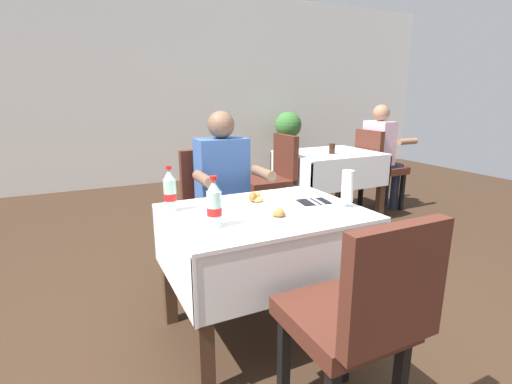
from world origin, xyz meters
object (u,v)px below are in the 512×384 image
at_px(chair_near_camera_side, 359,315).
at_px(seated_diner_far, 225,189).
at_px(chair_far_diner_seat, 215,207).
at_px(cola_bottle_primary, 214,205).
at_px(potted_plant_corner, 288,138).
at_px(background_chair_right, 378,165).
at_px(plate_near_camera, 279,216).
at_px(background_dining_table, 329,168).
at_px(napkin_cutlery_set, 314,201).
at_px(plate_far_diner, 256,200).
at_px(beer_glass_left, 348,188).
at_px(background_patron, 382,151).
at_px(cola_bottle_secondary, 170,192).
at_px(main_dining_table, 264,241).
at_px(background_chair_left, 272,176).

xyz_separation_m(chair_near_camera_side, seated_diner_far, (0.04, 1.47, 0.16)).
xyz_separation_m(chair_far_diner_seat, chair_near_camera_side, (-0.00, -1.58, 0.00)).
relative_size(cola_bottle_primary, potted_plant_corner, 0.23).
bearing_deg(background_chair_right, potted_plant_corner, 89.29).
distance_m(plate_near_camera, background_dining_table, 2.41).
relative_size(napkin_cutlery_set, potted_plant_corner, 0.18).
xyz_separation_m(plate_far_diner, cola_bottle_primary, (-0.36, -0.28, 0.09)).
bearing_deg(cola_bottle_primary, seated_diner_far, 65.36).
bearing_deg(chair_far_diner_seat, cola_bottle_primary, -109.90).
bearing_deg(beer_glass_left, chair_far_diner_seat, 115.11).
bearing_deg(background_chair_right, chair_far_diner_seat, -160.97).
distance_m(plate_far_diner, beer_glass_left, 0.52).
bearing_deg(chair_far_diner_seat, background_patron, 18.67).
height_order(chair_far_diner_seat, potted_plant_corner, potted_plant_corner).
relative_size(plate_far_diner, background_chair_right, 0.24).
relative_size(cola_bottle_secondary, background_patron, 0.20).
height_order(seated_diner_far, napkin_cutlery_set, seated_diner_far).
relative_size(cola_bottle_secondary, background_chair_right, 0.26).
bearing_deg(beer_glass_left, cola_bottle_secondary, 158.14).
distance_m(plate_far_diner, cola_bottle_secondary, 0.50).
relative_size(chair_near_camera_side, napkin_cutlery_set, 4.97).
xyz_separation_m(background_dining_table, background_patron, (0.77, 0.00, 0.14)).
xyz_separation_m(cola_bottle_primary, cola_bottle_secondary, (-0.13, 0.35, 0.00)).
distance_m(plate_far_diner, background_chair_right, 2.76).
bearing_deg(cola_bottle_primary, napkin_cutlery_set, 12.41).
relative_size(plate_near_camera, cola_bottle_primary, 0.94).
height_order(seated_diner_far, cola_bottle_secondary, seated_diner_far).
distance_m(main_dining_table, chair_near_camera_side, 0.79).
xyz_separation_m(main_dining_table, cola_bottle_primary, (-0.34, -0.14, 0.29)).
bearing_deg(background_chair_left, napkin_cutlery_set, -110.06).
bearing_deg(seated_diner_far, background_chair_left, 46.39).
bearing_deg(napkin_cutlery_set, main_dining_table, -178.28).
height_order(main_dining_table, seated_diner_far, seated_diner_far).
height_order(cola_bottle_secondary, potted_plant_corner, potted_plant_corner).
bearing_deg(potted_plant_corner, background_patron, -89.40).
relative_size(seated_diner_far, cola_bottle_secondary, 5.03).
height_order(cola_bottle_primary, potted_plant_corner, potted_plant_corner).
xyz_separation_m(plate_far_diner, beer_glass_left, (0.42, -0.30, 0.09)).
relative_size(plate_near_camera, plate_far_diner, 1.01).
distance_m(chair_far_diner_seat, beer_glass_left, 1.09).
height_order(cola_bottle_secondary, background_chair_left, cola_bottle_secondary).
xyz_separation_m(seated_diner_far, potted_plant_corner, (2.34, 3.07, -0.05)).
distance_m(cola_bottle_secondary, potted_plant_corner, 4.55).
height_order(seated_diner_far, beer_glass_left, seated_diner_far).
xyz_separation_m(seated_diner_far, beer_glass_left, (0.40, -0.84, 0.15)).
xyz_separation_m(main_dining_table, chair_far_diner_seat, (-0.00, 0.79, -0.02)).
bearing_deg(seated_diner_far, plate_far_diner, -91.84).
distance_m(plate_far_diner, background_chair_left, 1.73).
distance_m(cola_bottle_secondary, napkin_cutlery_set, 0.83).
bearing_deg(potted_plant_corner, main_dining_table, -122.45).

